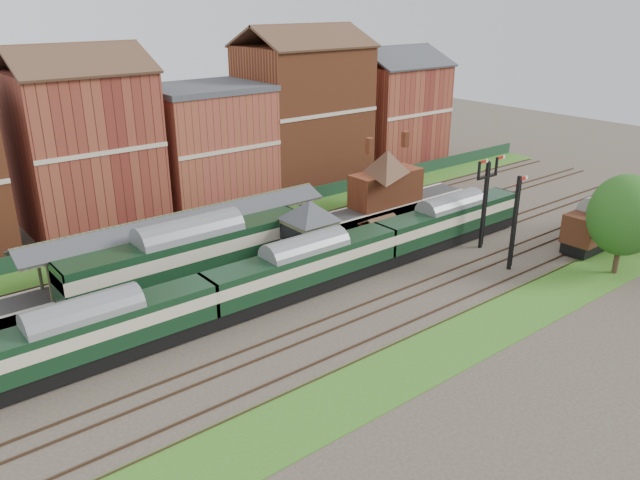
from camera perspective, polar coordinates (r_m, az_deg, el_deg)
ground at (r=51.38m, az=3.96°, el=-3.00°), size 160.00×160.00×0.00m
grass_back at (r=63.16m, az=-5.87°, el=1.71°), size 90.00×4.50×0.06m
grass_front at (r=44.28m, az=14.59°, el=-7.89°), size 90.00×5.00×0.06m
fence at (r=64.53m, az=-6.86°, el=2.77°), size 90.00×0.12×1.50m
platform at (r=55.56m, az=-6.67°, el=-0.61°), size 55.00×3.40×1.00m
signal_box at (r=50.65m, az=-0.94°, el=0.59°), size 5.40×5.40×6.00m
brick_hut at (r=56.28m, az=5.52°, el=0.49°), size 3.20×2.64×2.94m
station_building at (r=64.51m, az=6.10°, el=5.78°), size 8.10×8.10×5.90m
canopy at (r=51.45m, az=-12.51°, el=2.05°), size 26.00×3.89×4.08m
semaphore_bracket at (r=56.69m, az=14.86°, el=3.69°), size 3.60×0.25×8.18m
semaphore_siding at (r=52.84m, az=17.34°, el=1.59°), size 1.23×0.25×8.00m
town_backdrop at (r=68.69m, az=-10.38°, el=9.13°), size 69.00×10.00×16.00m
dmu_train at (r=46.96m, az=-1.34°, el=-2.40°), size 49.50×2.61×3.80m
platform_railcar at (r=48.93m, az=-11.75°, el=-1.30°), size 19.94×3.14×4.59m
goods_van_a at (r=60.22m, az=23.77°, el=1.12°), size 6.35×2.75×3.85m
goods_van_b at (r=66.32m, az=26.70°, el=2.44°), size 6.48×2.81×3.93m
tree_far at (r=54.89m, az=26.09°, el=2.05°), size 5.70×5.70×8.32m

